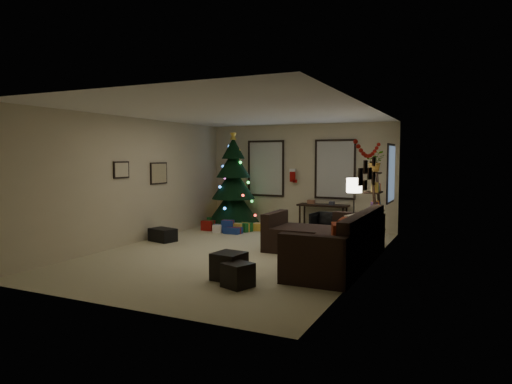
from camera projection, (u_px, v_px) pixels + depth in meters
floor at (238, 253)px, 8.91m from camera, size 7.00×7.00×0.00m
ceiling at (238, 113)px, 8.70m from camera, size 7.00×7.00×0.00m
wall_back at (300, 176)px, 11.96m from camera, size 5.00×0.00×5.00m
wall_front at (107, 199)px, 5.64m from camera, size 5.00×0.00×5.00m
wall_left at (135, 181)px, 9.86m from camera, size 0.00×7.00×7.00m
wall_right at (369, 187)px, 7.74m from camera, size 0.00×7.00×7.00m
window_back_left at (266, 168)px, 12.32m from camera, size 1.05×0.06×1.50m
window_back_right at (335, 169)px, 11.51m from camera, size 1.05×0.06×1.50m
window_right_wall at (392, 173)px, 10.04m from camera, size 0.06×0.90×1.30m
christmas_tree at (233, 187)px, 12.03m from camera, size 1.39×1.39×2.58m
presents at (230, 227)px, 11.49m from camera, size 1.50×1.01×0.30m
sofa at (329, 244)px, 8.19m from camera, size 2.16×3.12×0.94m
pillow_red_a at (336, 237)px, 6.99m from camera, size 0.25×0.44×0.42m
pillow_red_b at (344, 233)px, 7.43m from camera, size 0.16×0.47×0.46m
pillow_cream at (354, 227)px, 8.04m from camera, size 0.24×0.47×0.45m
ottoman_near at (229, 266)px, 6.97m from camera, size 0.48×0.48×0.41m
ottoman_far at (238, 275)px, 6.57m from camera, size 0.47×0.47×0.35m
desk at (323, 208)px, 11.46m from camera, size 1.25×0.45×0.68m
desk_chair at (325, 224)px, 10.79m from camera, size 0.60×0.57×0.56m
bookshelf at (376, 206)px, 9.41m from camera, size 0.30×0.52×1.78m
potted_plant at (375, 158)px, 9.19m from camera, size 0.54×0.49×0.54m
floor_lamp at (354, 190)px, 9.12m from camera, size 0.30×0.30×1.44m
art_map at (159, 173)px, 10.57m from camera, size 0.04×0.60×0.50m
art_abstract at (121, 170)px, 9.43m from camera, size 0.04×0.45×0.35m
gallery at (368, 174)px, 7.67m from camera, size 0.03×1.25×0.54m
garland at (368, 149)px, 7.80m from camera, size 0.08×1.90×0.30m
stocking_left at (293, 175)px, 11.89m from camera, size 0.20×0.05×0.36m
stocking_right at (307, 169)px, 11.90m from camera, size 0.20×0.05×0.36m
storage_bin at (163, 235)px, 10.12m from camera, size 0.65×0.51×0.29m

